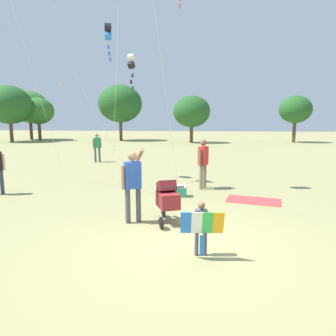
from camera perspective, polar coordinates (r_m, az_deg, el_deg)
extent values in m
plane|color=#938E5B|center=(6.14, 3.12, -14.19)|extent=(120.00, 120.00, 0.00)
cylinder|color=brown|center=(37.87, -27.45, 5.98)|extent=(0.36, 0.36, 2.08)
ellipsoid|color=#235623|center=(37.88, -27.79, 10.51)|extent=(4.90, 4.41, 4.16)
cylinder|color=brown|center=(41.07, -24.40, 6.41)|extent=(0.36, 0.36, 2.17)
ellipsoid|color=#2D6628|center=(41.08, -24.67, 10.43)|extent=(4.51, 4.06, 3.83)
cylinder|color=brown|center=(38.79, -23.05, 6.27)|extent=(0.36, 0.36, 2.01)
ellipsoid|color=#2D6628|center=(38.77, -23.28, 9.87)|extent=(3.60, 3.24, 3.06)
cylinder|color=brown|center=(36.27, -8.89, 6.92)|extent=(0.36, 0.36, 2.24)
ellipsoid|color=#235623|center=(36.30, -9.01, 11.90)|extent=(5.08, 4.57, 4.32)
cylinder|color=brown|center=(32.43, 4.43, 6.31)|extent=(0.36, 0.36, 1.74)
ellipsoid|color=#235623|center=(32.41, 4.48, 10.60)|extent=(3.88, 3.49, 3.30)
cylinder|color=brown|center=(35.54, 22.67, 6.22)|extent=(0.36, 0.36, 2.16)
ellipsoid|color=#235623|center=(35.54, 22.92, 10.16)|extent=(3.41, 3.07, 2.90)
cylinder|color=#4C4C51|center=(5.64, 7.00, -13.75)|extent=(0.07, 0.07, 0.49)
cylinder|color=#4C4C51|center=(5.62, 5.40, -13.78)|extent=(0.07, 0.07, 0.49)
cube|color=#4C4C56|center=(5.48, 6.28, -9.64)|extent=(0.23, 0.15, 0.37)
cylinder|color=brown|center=(5.50, 7.68, -9.86)|extent=(0.05, 0.05, 0.33)
cylinder|color=brown|center=(5.48, 4.86, -9.91)|extent=(0.05, 0.05, 0.33)
sphere|color=brown|center=(5.40, 6.33, -7.03)|extent=(0.13, 0.13, 0.13)
cube|color=#F4A319|center=(5.34, 9.51, -10.17)|extent=(0.20, 0.17, 0.42)
cube|color=green|center=(5.32, 7.49, -10.22)|extent=(0.20, 0.17, 0.42)
cube|color=white|center=(5.30, 5.45, -10.25)|extent=(0.20, 0.17, 0.42)
cube|color=blue|center=(5.29, 3.40, -10.27)|extent=(0.20, 0.17, 0.42)
cube|color=blue|center=(5.43, 6.42, -14.25)|extent=(0.08, 0.02, 0.36)
cylinder|color=#4C4C51|center=(7.24, -7.59, -7.10)|extent=(0.12, 0.12, 0.84)
cylinder|color=#4C4C51|center=(7.31, -5.60, -6.90)|extent=(0.12, 0.12, 0.84)
cube|color=#284CA8|center=(7.11, -6.70, -1.31)|extent=(0.43, 0.38, 0.63)
cylinder|color=#A37556|center=(7.05, -8.47, -1.79)|extent=(0.09, 0.09, 0.56)
cylinder|color=#A37556|center=(7.24, -5.35, 2.35)|extent=(0.34, 0.49, 0.39)
sphere|color=#A37556|center=(7.04, -6.77, 2.24)|extent=(0.22, 0.22, 0.22)
cylinder|color=black|center=(7.67, -0.90, -8.25)|extent=(0.14, 0.27, 0.28)
cylinder|color=black|center=(6.88, -1.27, -10.34)|extent=(0.14, 0.27, 0.28)
cylinder|color=black|center=(7.02, 2.90, -9.94)|extent=(0.14, 0.27, 0.28)
cube|color=maroon|center=(7.17, -0.03, -6.01)|extent=(0.65, 0.76, 0.36)
cube|color=maroon|center=(7.21, -0.31, -3.45)|extent=(0.54, 0.54, 0.35)
cylinder|color=black|center=(6.64, 1.05, -3.67)|extent=(0.46, 0.22, 0.04)
cube|color=pink|center=(11.12, 2.27, 28.20)|extent=(0.08, 0.04, 0.14)
cylinder|color=silver|center=(8.83, -0.63, 15.13)|extent=(0.53, 3.53, 6.72)
cube|color=black|center=(12.44, -11.28, 24.57)|extent=(0.33, 0.36, 0.29)
cube|color=blue|center=(12.36, -11.23, 23.22)|extent=(0.33, 0.36, 0.29)
cube|color=blue|center=(12.27, -11.18, 21.45)|extent=(0.09, 0.07, 0.14)
cube|color=blue|center=(12.25, -11.04, 20.42)|extent=(0.08, 0.05, 0.14)
cube|color=blue|center=(12.18, -10.86, 19.44)|extent=(0.09, 0.07, 0.14)
cylinder|color=silver|center=(10.36, -9.98, 10.66)|extent=(1.27, 3.02, 5.47)
cylinder|color=silver|center=(12.24, -24.00, 15.43)|extent=(0.51, 2.85, 7.88)
cube|color=white|center=(11.88, -6.97, 19.98)|extent=(0.26, 0.30, 0.26)
cube|color=black|center=(11.83, -6.95, 18.69)|extent=(0.26, 0.30, 0.26)
cube|color=black|center=(11.74, -6.71, 16.92)|extent=(0.09, 0.05, 0.14)
cube|color=black|center=(11.78, -6.98, 15.81)|extent=(0.08, 0.04, 0.14)
cube|color=black|center=(11.73, -6.68, 14.76)|extent=(0.09, 0.06, 0.14)
cylinder|color=silver|center=(10.55, -12.22, 7.67)|extent=(1.41, 2.74, 4.41)
cube|color=yellow|center=(38.21, -19.61, 14.76)|extent=(0.27, 0.34, 0.27)
cylinder|color=#33384C|center=(11.32, -28.85, -2.36)|extent=(0.12, 0.12, 0.80)
cylinder|color=tan|center=(11.21, -28.63, 0.98)|extent=(0.09, 0.09, 0.53)
cylinder|color=#4C4C51|center=(17.93, -13.54, 2.37)|extent=(0.12, 0.12, 0.81)
cylinder|color=#4C4C51|center=(18.02, -12.80, 2.43)|extent=(0.12, 0.12, 0.81)
cube|color=#2D8C4C|center=(17.91, -13.25, 4.66)|extent=(0.41, 0.40, 0.61)
cylinder|color=#A37556|center=(17.83, -13.90, 4.48)|extent=(0.09, 0.09, 0.54)
cylinder|color=#A37556|center=(18.00, -12.59, 4.57)|extent=(0.09, 0.09, 0.54)
sphere|color=#A37556|center=(17.88, -13.30, 6.04)|extent=(0.21, 0.21, 0.21)
cylinder|color=#7F705B|center=(10.91, 6.91, -1.53)|extent=(0.13, 0.13, 0.86)
cylinder|color=#7F705B|center=(10.68, 6.26, -1.75)|extent=(0.13, 0.13, 0.86)
cube|color=red|center=(10.68, 6.66, 2.32)|extent=(0.38, 0.44, 0.64)
cylinder|color=brown|center=(10.89, 7.22, 2.21)|extent=(0.09, 0.09, 0.57)
cylinder|color=brown|center=(10.48, 6.07, 1.96)|extent=(0.09, 0.09, 0.57)
sphere|color=brown|center=(10.64, 6.71, 4.76)|extent=(0.22, 0.22, 0.22)
cube|color=#CC3D3D|center=(9.57, 15.81, -5.90)|extent=(1.75, 1.25, 0.02)
cube|color=#288466|center=(9.70, 2.16, -4.49)|extent=(0.44, 0.32, 0.30)
cube|color=white|center=(9.66, 2.16, -3.48)|extent=(0.45, 0.33, 0.05)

